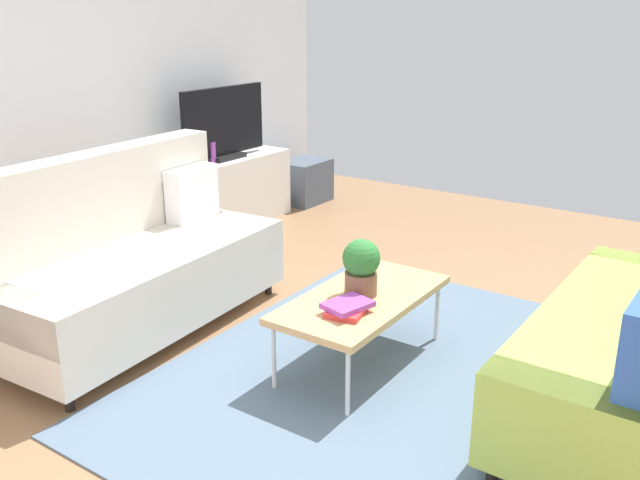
# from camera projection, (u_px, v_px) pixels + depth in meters

# --- Properties ---
(ground_plane) EXTENTS (7.68, 7.68, 0.00)m
(ground_plane) POSITION_uv_depth(u_px,v_px,m) (371.00, 365.00, 3.88)
(ground_plane) COLOR #936B47
(wall_far) EXTENTS (6.40, 0.12, 2.90)m
(wall_far) POSITION_uv_depth(u_px,v_px,m) (41.00, 78.00, 4.93)
(wall_far) COLOR silver
(wall_far) RESTS_ON ground_plane
(area_rug) EXTENTS (2.90, 2.20, 0.01)m
(area_rug) POSITION_uv_depth(u_px,v_px,m) (387.00, 376.00, 3.75)
(area_rug) COLOR slate
(area_rug) RESTS_ON ground_plane
(couch_beige) EXTENTS (1.95, 0.96, 1.10)m
(couch_beige) POSITION_uv_depth(u_px,v_px,m) (133.00, 261.00, 4.22)
(couch_beige) COLOR beige
(couch_beige) RESTS_ON ground_plane
(coffee_table) EXTENTS (1.10, 0.56, 0.42)m
(coffee_table) POSITION_uv_depth(u_px,v_px,m) (362.00, 300.00, 3.78)
(coffee_table) COLOR tan
(coffee_table) RESTS_ON ground_plane
(tv_console) EXTENTS (1.40, 0.44, 0.64)m
(tv_console) POSITION_uv_depth(u_px,v_px,m) (225.00, 193.00, 6.29)
(tv_console) COLOR silver
(tv_console) RESTS_ON ground_plane
(tv) EXTENTS (1.00, 0.20, 0.64)m
(tv) POSITION_uv_depth(u_px,v_px,m) (224.00, 124.00, 6.07)
(tv) COLOR black
(tv) RESTS_ON tv_console
(storage_trunk) EXTENTS (0.52, 0.40, 0.44)m
(storage_trunk) POSITION_uv_depth(u_px,v_px,m) (304.00, 181.00, 7.12)
(storage_trunk) COLOR #4C5666
(storage_trunk) RESTS_ON ground_plane
(potted_plant) EXTENTS (0.21, 0.21, 0.32)m
(potted_plant) POSITION_uv_depth(u_px,v_px,m) (361.00, 266.00, 3.73)
(potted_plant) COLOR brown
(potted_plant) RESTS_ON coffee_table
(table_book_0) EXTENTS (0.27, 0.23, 0.03)m
(table_book_0) POSITION_uv_depth(u_px,v_px,m) (348.00, 310.00, 3.55)
(table_book_0) COLOR red
(table_book_0) RESTS_ON coffee_table
(table_book_1) EXTENTS (0.28, 0.23, 0.03)m
(table_book_1) POSITION_uv_depth(u_px,v_px,m) (348.00, 305.00, 3.54)
(table_book_1) COLOR purple
(table_book_1) RESTS_ON table_book_0
(vase_0) EXTENTS (0.14, 0.14, 0.20)m
(vase_0) POSITION_uv_depth(u_px,v_px,m) (172.00, 158.00, 5.73)
(vase_0) COLOR #33B29E
(vase_0) RESTS_ON tv_console
(bottle_0) EXTENTS (0.05, 0.05, 0.23)m
(bottle_0) POSITION_uv_depth(u_px,v_px,m) (196.00, 153.00, 5.83)
(bottle_0) COLOR silver
(bottle_0) RESTS_ON tv_console
(bottle_1) EXTENTS (0.05, 0.05, 0.17)m
(bottle_1) POSITION_uv_depth(u_px,v_px,m) (204.00, 155.00, 5.91)
(bottle_1) COLOR #262626
(bottle_1) RESTS_ON tv_console
(bottle_2) EXTENTS (0.06, 0.06, 0.18)m
(bottle_2) POSITION_uv_depth(u_px,v_px,m) (213.00, 152.00, 5.99)
(bottle_2) COLOR purple
(bottle_2) RESTS_ON tv_console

